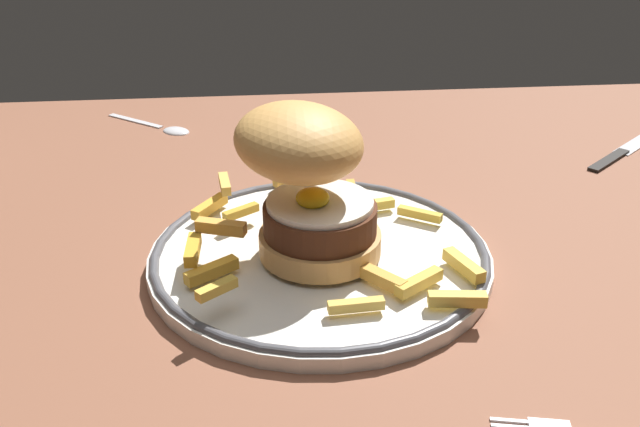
# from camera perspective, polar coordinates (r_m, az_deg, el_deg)

# --- Properties ---
(ground_plane) EXTENTS (1.34, 0.91, 0.04)m
(ground_plane) POSITION_cam_1_polar(r_m,az_deg,el_deg) (0.59, -1.65, -5.16)
(ground_plane) COLOR brown
(dinner_plate) EXTENTS (0.28, 0.28, 0.02)m
(dinner_plate) POSITION_cam_1_polar(r_m,az_deg,el_deg) (0.56, -0.00, -3.42)
(dinner_plate) COLOR white
(dinner_plate) RESTS_ON ground_plane
(burger) EXTENTS (0.14, 0.14, 0.12)m
(burger) POSITION_cam_1_polar(r_m,az_deg,el_deg) (0.53, -0.72, 2.84)
(burger) COLOR tan
(burger) RESTS_ON dinner_plate
(fries_pile) EXTENTS (0.22, 0.24, 0.03)m
(fries_pile) POSITION_cam_1_polar(r_m,az_deg,el_deg) (0.55, -0.50, -2.13)
(fries_pile) COLOR gold
(fries_pile) RESTS_ON dinner_plate
(knife) EXTENTS (0.15, 0.13, 0.01)m
(knife) POSITION_cam_1_polar(r_m,az_deg,el_deg) (0.86, 23.69, 4.75)
(knife) COLOR black
(knife) RESTS_ON ground_plane
(spoon) EXTENTS (0.11, 0.10, 0.01)m
(spoon) POSITION_cam_1_polar(r_m,az_deg,el_deg) (0.88, -12.53, 7.01)
(spoon) COLOR silver
(spoon) RESTS_ON ground_plane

